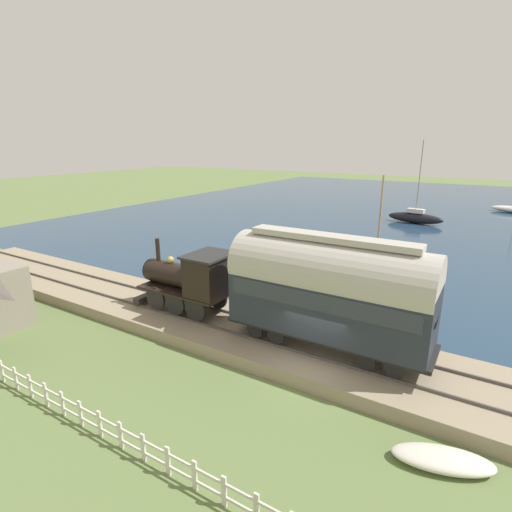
{
  "coord_description": "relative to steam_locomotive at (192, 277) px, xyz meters",
  "views": [
    {
      "loc": [
        -12.78,
        -5.33,
        8.91
      ],
      "look_at": [
        6.97,
        6.76,
        2.24
      ],
      "focal_mm": 28.0,
      "sensor_mm": 36.0,
      "label": 1
    }
  ],
  "objects": [
    {
      "name": "ground_plane",
      "position": [
        -1.41,
        -7.06,
        -2.47
      ],
      "size": [
        200.0,
        200.0,
        0.0
      ],
      "primitive_type": "plane",
      "color": "#607542"
    },
    {
      "name": "rowboat_mid_harbor",
      "position": [
        8.95,
        2.91,
        -2.3
      ],
      "size": [
        1.8,
        3.16,
        0.31
      ],
      "rotation": [
        0.0,
        0.0,
        0.27
      ],
      "color": "beige",
      "rests_on": "harbor_water"
    },
    {
      "name": "rowboat_off_pier",
      "position": [
        8.76,
        -0.15,
        -2.23
      ],
      "size": [
        1.95,
        2.17,
        0.46
      ],
      "rotation": [
        0.0,
        0.0,
        0.6
      ],
      "color": "silver",
      "rests_on": "harbor_water"
    },
    {
      "name": "passenger_coach",
      "position": [
        0.0,
        -7.1,
        0.82
      ],
      "size": [
        2.59,
        8.36,
        4.76
      ],
      "color": "black",
      "rests_on": "rail_embankment"
    },
    {
      "name": "sailboat_navy",
      "position": [
        6.78,
        -7.18,
        -1.87
      ],
      "size": [
        3.83,
        5.67,
        7.27
      ],
      "rotation": [
        0.0,
        0.0,
        -0.46
      ],
      "color": "#192347",
      "rests_on": "harbor_water"
    },
    {
      "name": "picket_fence",
      "position": [
        -7.8,
        -7.06,
        -2.0
      ],
      "size": [
        0.06,
        20.14,
        0.92
      ],
      "color": "silver",
      "rests_on": "ground"
    },
    {
      "name": "rail_embankment",
      "position": [
        -0.0,
        -7.06,
        -2.17
      ],
      "size": [
        4.76,
        56.0,
        0.7
      ],
      "color": "gray",
      "rests_on": "ground"
    },
    {
      "name": "sailboat_black",
      "position": [
        33.05,
        -4.53,
        -1.79
      ],
      "size": [
        2.08,
        6.19,
        9.06
      ],
      "rotation": [
        0.0,
        0.0,
        -0.13
      ],
      "color": "black",
      "rests_on": "harbor_water"
    },
    {
      "name": "rowboat_near_shore",
      "position": [
        12.03,
        -5.84,
        -2.25
      ],
      "size": [
        2.39,
        1.94,
        0.41
      ],
      "rotation": [
        0.0,
        0.0,
        0.99
      ],
      "color": "silver",
      "rests_on": "harbor_water"
    },
    {
      "name": "harbor_water",
      "position": [
        42.68,
        -7.06,
        -2.46
      ],
      "size": [
        80.0,
        80.0,
        0.01
      ],
      "color": "navy",
      "rests_on": "ground"
    },
    {
      "name": "steam_locomotive",
      "position": [
        0.0,
        0.0,
        0.0
      ],
      "size": [
        2.32,
        5.27,
        3.46
      ],
      "color": "black",
      "rests_on": "rail_embankment"
    },
    {
      "name": "beached_dinghy",
      "position": [
        -3.51,
        -12.07,
        -2.25
      ],
      "size": [
        1.88,
        3.0,
        0.44
      ],
      "color": "beige",
      "rests_on": "ground"
    }
  ]
}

